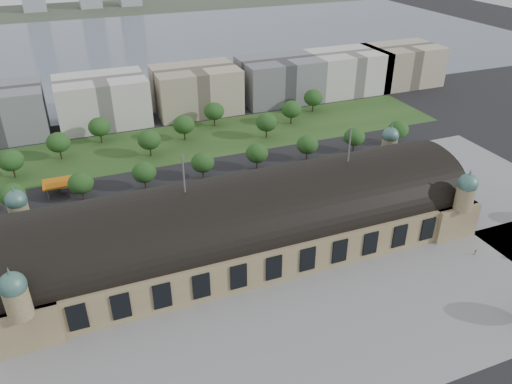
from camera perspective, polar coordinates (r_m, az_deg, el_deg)
name	(u,v)px	position (r m, az deg, el deg)	size (l,w,h in m)	color
ground	(249,248)	(166.16, -0.78, -6.42)	(900.00, 900.00, 0.00)	black
station	(249,222)	(160.35, -0.81, -3.44)	(150.00, 48.40, 44.30)	tan
plaza_south	(343,330)	(139.72, 9.97, -15.29)	(190.00, 48.00, 0.12)	gray
plaza_east	(490,192)	(219.22, 25.22, 0.05)	(56.00, 100.00, 0.12)	gray
road_slab	(164,205)	(192.64, -10.44, -1.45)	(260.00, 26.00, 0.10)	black
grass_belt	(149,147)	(241.79, -12.14, 5.02)	(300.00, 45.00, 0.10)	#27491D
petrol_station	(65,182)	(213.30, -21.02, 1.07)	(14.00, 13.00, 5.05)	#C4630B
lake	(118,48)	(437.54, -15.50, 15.58)	(700.00, 320.00, 0.08)	slate
far_shore	(92,9)	(633.24, -18.20, 19.26)	(700.00, 120.00, 0.14)	#44513D
office_3	(102,101)	(273.17, -17.16, 9.94)	(45.00, 32.00, 24.00)	silver
office_4	(196,89)	(280.89, -6.87, 11.56)	(45.00, 32.00, 24.00)	#BCAD93
office_5	(279,80)	(296.95, 2.67, 12.72)	(45.00, 32.00, 24.00)	gray
office_6	(347,71)	(317.49, 10.32, 13.40)	(45.00, 32.00, 24.00)	silver
office_7	(401,65)	(339.74, 16.27, 13.77)	(45.00, 32.00, 24.00)	#BCAD93
tree_row_2	(12,195)	(201.68, -26.11, -0.29)	(9.60, 9.60, 11.52)	#2D2116
tree_row_3	(81,183)	(200.22, -19.39, 0.96)	(9.60, 9.60, 11.52)	#2D2116
tree_row_4	(144,172)	(201.63, -12.67, 2.20)	(9.60, 9.60, 11.52)	#2D2116
tree_row_5	(203,163)	(205.84, -6.11, 3.37)	(9.60, 9.60, 11.52)	#2D2116
tree_row_6	(257,153)	(212.69, 0.11, 4.44)	(9.60, 9.60, 11.52)	#2D2116
tree_row_7	(307,145)	(221.95, 5.90, 5.39)	(9.60, 9.60, 11.52)	#2D2116
tree_row_8	(354,137)	(233.31, 11.19, 6.20)	(9.60, 9.60, 11.52)	#2D2116
tree_row_9	(398,129)	(246.49, 15.96, 6.89)	(9.60, 9.60, 11.52)	#2D2116
tree_belt_3	(11,160)	(228.57, -26.21, 3.27)	(10.40, 10.40, 12.48)	#2D2116
tree_belt_4	(58,142)	(238.34, -21.66, 5.29)	(10.40, 10.40, 12.48)	#2D2116
tree_belt_5	(99,127)	(249.75, -17.47, 7.11)	(10.40, 10.40, 12.48)	#2D2116
tree_belt_6	(149,140)	(229.39, -12.11, 5.86)	(10.40, 10.40, 12.48)	#2D2116
tree_belt_7	(184,125)	(243.61, -8.25, 7.64)	(10.40, 10.40, 12.48)	#2D2116
tree_belt_8	(214,111)	(259.00, -4.81, 9.18)	(10.40, 10.40, 12.48)	#2D2116
tree_belt_9	(266,122)	(243.91, 1.21, 7.97)	(10.40, 10.40, 12.48)	#2D2116
tree_belt_10	(291,109)	(261.50, 4.07, 9.41)	(10.40, 10.40, 12.48)	#2D2116
tree_belt_11	(313,98)	(279.79, 6.58, 10.65)	(10.40, 10.40, 12.48)	#2D2116
traffic_car_1	(9,229)	(194.19, -26.35, -3.81)	(1.59, 4.55, 1.50)	gray
traffic_car_2	(27,236)	(187.50, -24.71, -4.62)	(2.36, 5.13, 1.43)	black
traffic_car_3	(104,207)	(194.96, -17.03, -1.66)	(2.28, 5.60, 1.63)	maroon
traffic_car_4	(252,189)	(198.73, -0.44, 0.36)	(1.74, 4.32, 1.47)	#1C1741
traffic_car_5	(265,173)	(211.13, 1.01, 2.20)	(1.46, 4.20, 1.38)	#505257
traffic_car_6	(402,159)	(232.05, 16.32, 3.62)	(2.73, 5.93, 1.65)	silver
parked_car_1	(61,243)	(179.51, -21.43, -5.48)	(2.12, 4.59, 1.28)	maroon
parked_car_2	(88,244)	(175.86, -18.63, -5.67)	(1.90, 4.68, 1.36)	#1A234A
parked_car_3	(88,238)	(179.17, -18.68, -4.95)	(1.76, 4.38, 1.49)	slate
parked_car_4	(155,224)	(180.48, -11.49, -3.60)	(1.50, 4.31, 1.42)	#B8B8BA
parked_car_5	(171,227)	(177.86, -9.65, -3.96)	(2.15, 4.67, 1.30)	gray
parked_car_6	(149,232)	(176.83, -12.18, -4.45)	(1.87, 4.59, 1.33)	black
bus_west	(158,215)	(183.79, -11.12, -2.61)	(2.48, 10.61, 2.96)	red
bus_mid	(232,196)	(191.99, -2.80, -0.45)	(2.96, 12.66, 3.53)	white
bus_east	(304,184)	(201.60, 5.49, 0.94)	(2.63, 11.23, 3.13)	silver
pedestrian_0	(475,252)	(177.48, 23.78, -6.34)	(0.89, 0.51, 1.83)	gray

